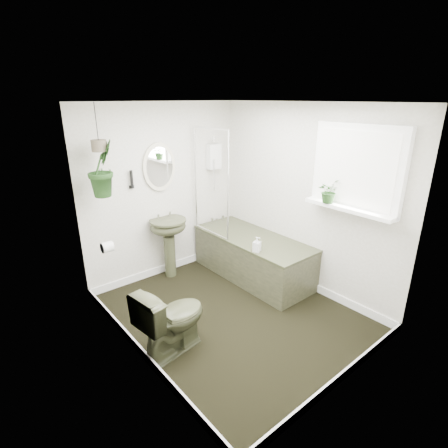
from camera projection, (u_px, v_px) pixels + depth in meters
floor at (232, 313)px, 4.04m from camera, size 2.30×2.80×0.02m
ceiling at (234, 101)px, 3.24m from camera, size 2.30×2.80×0.02m
wall_back at (164, 192)px, 4.66m from camera, size 2.30×0.02×2.30m
wall_front at (356, 266)px, 2.62m from camera, size 2.30×0.02×2.30m
wall_left at (130, 248)px, 2.94m from camera, size 0.02×2.80×2.30m
wall_right at (303, 199)px, 4.34m from camera, size 0.02×2.80×2.30m
skirting at (232, 309)px, 4.02m from camera, size 2.30×2.80×0.10m
bathtub at (253, 257)px, 4.78m from camera, size 0.72×1.72×0.58m
bath_screen at (211, 183)px, 4.59m from camera, size 0.04×0.72×1.40m
shower_box at (214, 156)px, 4.95m from camera, size 0.20×0.10×0.35m
oval_mirror at (160, 167)px, 4.47m from camera, size 0.46×0.03×0.62m
wall_sconce at (132, 179)px, 4.26m from camera, size 0.04×0.04×0.22m
toilet_roll_holder at (107, 247)px, 3.57m from camera, size 0.11×0.11×0.11m
window_recess at (357, 168)px, 3.62m from camera, size 0.08×1.00×0.90m
window_sill at (348, 208)px, 3.72m from camera, size 0.18×1.00×0.04m
window_blinds at (355, 169)px, 3.59m from camera, size 0.01×0.86×0.76m
toilet at (172, 319)px, 3.33m from camera, size 0.75×0.49×0.71m
pedestal_sink at (169, 248)px, 4.75m from camera, size 0.51×0.44×0.83m
sill_plant at (328, 191)px, 3.81m from camera, size 0.29×0.27×0.26m
hanging_plant at (102, 169)px, 3.76m from camera, size 0.43×0.42×0.61m
soap_bottle at (257, 244)px, 4.21m from camera, size 0.11×0.11×0.18m
hanging_pot at (99, 146)px, 3.68m from camera, size 0.16×0.16×0.12m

